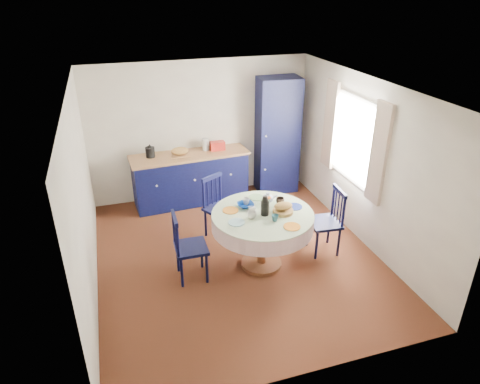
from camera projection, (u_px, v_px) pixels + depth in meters
The scene contains 17 objects.
floor at pixel (237, 256), 6.38m from camera, with size 4.50×4.50×0.00m, color black.
ceiling at pixel (236, 88), 5.27m from camera, with size 4.50×4.50×0.00m, color white.
wall_back at pixel (200, 130), 7.75m from camera, with size 4.00×0.02×2.50m, color beige.
wall_left at pixel (82, 200), 5.29m from camera, with size 0.02×4.50×2.50m, color beige.
wall_right at pixel (365, 163), 6.36m from camera, with size 0.02×4.50×2.50m, color beige.
window at pixel (354, 139), 6.48m from camera, with size 0.10×1.74×1.45m.
kitchen_counter at pixel (190, 177), 7.77m from camera, with size 2.12×0.77×1.17m.
pantry_cabinet at pixel (277, 136), 7.98m from camera, with size 0.80×0.59×2.17m.
dining_table at pixel (263, 221), 5.87m from camera, with size 1.40×1.40×1.13m.
chair_left at pixel (188, 246), 5.71m from camera, with size 0.43×0.46×0.99m.
chair_far at pixel (219, 207), 6.70m from camera, with size 0.60×0.59×1.00m.
chair_right at pixel (327, 221), 6.29m from camera, with size 0.47×0.49×1.01m.
mug_a at pixel (252, 215), 5.68m from camera, with size 0.12×0.12×0.10m, color silver.
mug_b at pixel (275, 218), 5.61m from camera, with size 0.09×0.09×0.09m, color #2E6270.
mug_c at pixel (280, 201), 6.04m from camera, with size 0.12×0.12×0.09m, color black.
mug_d at pixel (246, 201), 6.02m from camera, with size 0.10×0.10×0.10m, color silver.
cobalt_bowl at pixel (246, 205), 5.96m from camera, with size 0.23×0.23×0.06m, color navy.
Camera 1 is at (-1.54, -5.06, 3.69)m, focal length 32.00 mm.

